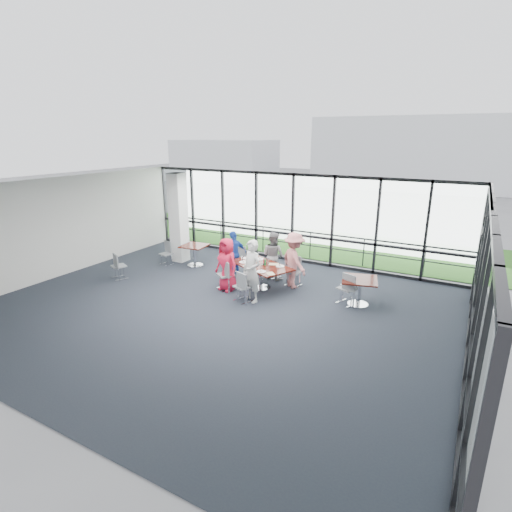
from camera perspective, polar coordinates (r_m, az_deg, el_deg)
The scene contains 44 objects.
floor at distance 10.81m, azimuth -5.89°, elevation -7.64°, with size 12.00×10.00×0.02m, color #232733.
ceiling at distance 9.92m, azimuth -6.45°, elevation 9.48°, with size 12.00×10.00×0.04m, color silver.
wall_left at distance 14.47m, azimuth -26.09°, elevation 3.75°, with size 0.10×10.00×3.20m, color silver.
wall_front at distance 7.05m, azimuth -30.37°, elevation -9.52°, with size 12.00×0.10×3.20m, color silver.
curtain_wall_back at distance 14.50m, azimuth 5.25°, elevation 5.43°, with size 12.00×0.10×3.20m, color white.
curtain_wall_right at distance 8.53m, azimuth 29.26°, elevation -4.97°, with size 0.10×10.00×3.20m, color white.
exit_door at distance 12.27m, azimuth 29.12°, elevation -1.46°, with size 0.12×1.60×2.10m, color black.
structural_column at distance 14.70m, azimuth -11.02°, elevation 5.35°, with size 0.50×0.50×3.20m, color white.
apron at distance 19.43m, azimuth 11.11°, elevation 3.22°, with size 80.00×70.00×0.02m, color slate.
grass_strip at distance 17.58m, azimuth 9.07°, elevation 2.00°, with size 80.00×5.00×0.01m, color #2A5B1B.
hangar_main at distance 40.09m, azimuth 27.24°, elevation 12.98°, with size 24.00×10.00×6.00m, color silver.
hangar_aux at distance 43.19m, azimuth -4.52°, elevation 13.56°, with size 10.00×6.00×4.00m, color silver.
guard_rail at distance 15.29m, azimuth 6.05°, elevation 1.77°, with size 0.06×0.06×12.00m, color #2D2D33.
main_table at distance 11.97m, azimuth 0.70°, elevation -1.80°, with size 2.20×1.77×0.75m.
side_table_left at distance 14.23m, azimuth -8.79°, elevation 1.07°, with size 0.93×0.93×0.75m.
side_table_right at distance 11.15m, azimuth 14.56°, elevation -3.71°, with size 1.12×1.12×0.75m.
diner_near_left at distance 11.81m, azimuth -4.18°, elevation -1.21°, with size 0.78×0.51×1.60m, color red.
diner_near_right at distance 10.97m, azimuth -0.61°, elevation -2.18°, with size 0.64×0.47×1.76m, color silver.
diner_far_left at distance 12.75m, azimuth 2.47°, elevation 0.07°, with size 0.75×0.47×1.55m, color slate.
diner_far_right at distance 12.04m, azimuth 5.48°, elevation -0.63°, with size 1.10×0.57×1.71m, color #CA7373.
diner_end at distance 13.00m, azimuth -3.17°, elevation 0.30°, with size 0.89×0.48×1.52m, color #1C41A3.
chair_main_nl at distance 11.94m, azimuth -4.31°, elevation -2.71°, with size 0.46×0.46×0.93m, color slate, non-canonical shape.
chair_main_nr at distance 11.09m, azimuth -1.88°, elevation -4.39°, with size 0.43×0.43×0.87m, color slate, non-canonical shape.
chair_main_fl at distance 12.99m, azimuth 2.41°, elevation -1.28°, with size 0.41×0.41×0.83m, color slate, non-canonical shape.
chair_main_fr at distance 12.30m, azimuth 5.42°, elevation -2.29°, with size 0.43×0.43×0.88m, color slate, non-canonical shape.
chair_main_end at distance 13.19m, azimuth -3.20°, elevation -0.79°, with size 0.45×0.45×0.93m, color slate, non-canonical shape.
chair_spare_la at distance 13.58m, azimuth -19.01°, elevation -1.36°, with size 0.42×0.42×0.85m, color slate, non-canonical shape.
chair_spare_lb at distance 14.60m, azimuth -12.71°, elevation 0.30°, with size 0.39×0.39×0.80m, color slate, non-canonical shape.
chair_spare_r at distance 11.19m, azimuth 12.92°, elevation -4.55°, with size 0.44×0.44×0.91m, color slate, non-canonical shape.
plate_nl at distance 12.14m, azimuth -1.77°, elevation -0.89°, with size 0.28×0.28×0.01m, color white.
plate_nr at distance 11.31m, azimuth 0.75°, elevation -2.23°, with size 0.27×0.27×0.01m, color white.
plate_fl at distance 12.42m, azimuth 0.56°, elevation -0.47°, with size 0.27×0.27×0.01m, color white.
plate_fr at distance 11.78m, azimuth 3.46°, elevation -1.47°, with size 0.25×0.25×0.01m, color white.
plate_end at distance 12.53m, azimuth -1.35°, elevation -0.32°, with size 0.26×0.26×0.01m, color white.
tumbler_a at distance 12.01m, azimuth -0.91°, elevation -0.78°, with size 0.07×0.07×0.13m, color white.
tumbler_b at distance 11.52m, azimuth 0.81°, elevation -1.54°, with size 0.07×0.07×0.14m, color white.
tumbler_c at distance 12.05m, azimuth 1.73°, elevation -0.71°, with size 0.07×0.07×0.14m, color white.
tumbler_d at distance 12.34m, azimuth -1.97°, elevation -0.32°, with size 0.06×0.06×0.13m, color white.
menu_a at distance 11.78m, azimuth -1.04°, elevation -1.47°, with size 0.30×0.21×0.00m, color silver.
menu_b at distance 11.17m, azimuth 2.08°, elevation -2.52°, with size 0.29×0.20×0.00m, color silver.
menu_c at distance 11.98m, azimuth 2.57°, elevation -1.17°, with size 0.31×0.21×0.00m, color silver.
condiment_caddy at distance 11.89m, azimuth 1.10°, elevation -1.20°, with size 0.10×0.07×0.04m, color black.
ketchup_bottle at distance 11.91m, azimuth 1.16°, elevation -0.83°, with size 0.06×0.06×0.18m, color #AC192C.
green_bottle at distance 11.83m, azimuth 1.31°, elevation -0.89°, with size 0.05×0.05×0.20m, color #15722D.
Camera 1 is at (5.69, -8.03, 4.46)m, focal length 28.00 mm.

